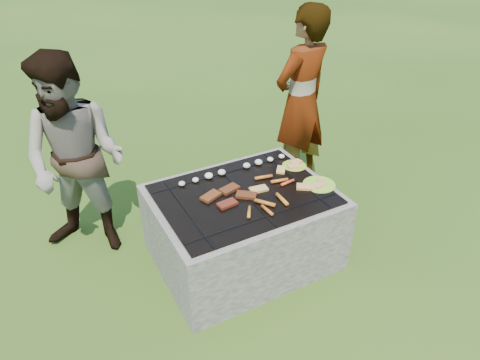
# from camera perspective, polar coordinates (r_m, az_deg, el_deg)

# --- Properties ---
(lawn) EXTENTS (60.00, 60.00, 0.00)m
(lawn) POSITION_cam_1_polar(r_m,az_deg,el_deg) (3.49, 0.40, -10.18)
(lawn) COLOR #244511
(lawn) RESTS_ON ground
(fire_pit) EXTENTS (1.30, 1.00, 0.62)m
(fire_pit) POSITION_cam_1_polar(r_m,az_deg,el_deg) (3.31, 0.42, -6.56)
(fire_pit) COLOR #A59E92
(fire_pit) RESTS_ON ground
(mushrooms) EXTENTS (0.94, 0.06, 0.04)m
(mushrooms) POSITION_cam_1_polar(r_m,az_deg,el_deg) (3.37, -0.81, 1.48)
(mushrooms) COLOR beige
(mushrooms) RESTS_ON fire_pit
(pork_slabs) EXTENTS (0.40, 0.27, 0.02)m
(pork_slabs) POSITION_cam_1_polar(r_m,az_deg,el_deg) (3.07, -1.56, -2.08)
(pork_slabs) COLOR #9C4A1C
(pork_slabs) RESTS_ON fire_pit
(sausages) EXTENTS (0.55, 0.47, 0.03)m
(sausages) POSITION_cam_1_polar(r_m,az_deg,el_deg) (3.09, 4.15, -1.90)
(sausages) COLOR orange
(sausages) RESTS_ON fire_pit
(bread_on_grate) EXTENTS (0.46, 0.43, 0.02)m
(bread_on_grate) POSITION_cam_1_polar(r_m,az_deg,el_deg) (3.23, 5.59, -0.46)
(bread_on_grate) COLOR #CDBB68
(bread_on_grate) RESTS_ON fire_pit
(plate_far) EXTENTS (0.20, 0.20, 0.03)m
(plate_far) POSITION_cam_1_polar(r_m,az_deg,el_deg) (3.49, 7.26, 1.93)
(plate_far) COLOR #BCD533
(plate_far) RESTS_ON fire_pit
(plate_near) EXTENTS (0.32, 0.32, 0.03)m
(plate_near) POSITION_cam_1_polar(r_m,az_deg,el_deg) (3.27, 10.50, -0.64)
(plate_near) COLOR #CAF83B
(plate_near) RESTS_ON fire_pit
(cook) EXTENTS (0.71, 0.55, 1.74)m
(cook) POSITION_cam_1_polar(r_m,az_deg,el_deg) (4.05, 8.14, 10.27)
(cook) COLOR gray
(cook) RESTS_ON ground
(bystander) EXTENTS (0.98, 0.95, 1.60)m
(bystander) POSITION_cam_1_polar(r_m,az_deg,el_deg) (3.37, -20.98, 2.41)
(bystander) COLOR #AAA08E
(bystander) RESTS_ON ground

